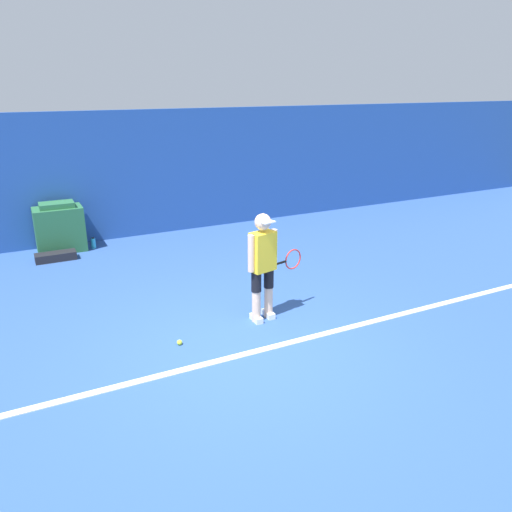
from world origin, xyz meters
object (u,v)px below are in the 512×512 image
object	(u,v)px
tennis_player	(263,263)
water_bottle	(93,243)
equipment_bag	(56,256)
covered_chair	(60,228)
tennis_ball	(180,342)

from	to	relation	value
tennis_player	water_bottle	xyz separation A→B (m)	(-1.58, 4.30, -0.73)
equipment_bag	water_bottle	xyz separation A→B (m)	(0.75, 0.44, 0.03)
water_bottle	covered_chair	bearing A→B (deg)	167.89
equipment_bag	water_bottle	world-z (taller)	water_bottle
water_bottle	equipment_bag	bearing A→B (deg)	-149.89
tennis_ball	equipment_bag	world-z (taller)	equipment_bag
equipment_bag	covered_chair	bearing A→B (deg)	72.67
covered_chair	water_bottle	distance (m)	0.69
tennis_ball	covered_chair	distance (m)	4.71
covered_chair	water_bottle	world-z (taller)	covered_chair
equipment_bag	water_bottle	distance (m)	0.87
tennis_player	tennis_ball	bearing A→B (deg)	175.54
tennis_player	tennis_ball	xyz separation A→B (m)	(-1.28, -0.19, -0.80)
tennis_player	covered_chair	bearing A→B (deg)	103.26
tennis_ball	tennis_player	bearing A→B (deg)	8.27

